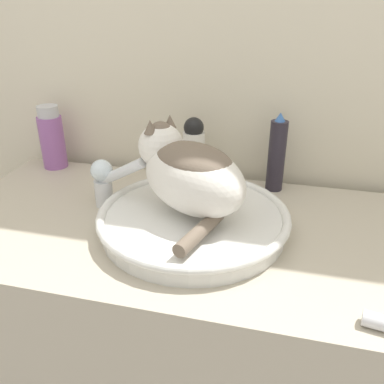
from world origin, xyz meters
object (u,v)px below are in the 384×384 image
at_px(cat, 189,171).
at_px(faucet, 107,179).
at_px(lotion_bottle_white, 194,150).
at_px(mouthwash_bottle, 52,138).
at_px(hairspray_can_black, 277,155).

height_order(cat, faucet, cat).
bearing_deg(lotion_bottle_white, cat, -78.61).
height_order(faucet, mouthwash_bottle, mouthwash_bottle).
xyz_separation_m(cat, lotion_bottle_white, (-0.05, 0.25, -0.05)).
relative_size(cat, hairspray_can_black, 1.51).
bearing_deg(lotion_bottle_white, mouthwash_bottle, 180.00).
height_order(mouthwash_bottle, lotion_bottle_white, mouthwash_bottle).
bearing_deg(mouthwash_bottle, hairspray_can_black, -0.00).
distance_m(mouthwash_bottle, hairspray_can_black, 0.65).
distance_m(lotion_bottle_white, hairspray_can_black, 0.22).
height_order(cat, lotion_bottle_white, cat).
xyz_separation_m(mouthwash_bottle, lotion_bottle_white, (0.43, 0.00, 0.00)).
height_order(mouthwash_bottle, hairspray_can_black, hairspray_can_black).
height_order(faucet, lotion_bottle_white, lotion_bottle_white).
relative_size(faucet, lotion_bottle_white, 0.85).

